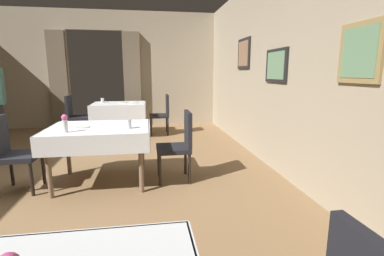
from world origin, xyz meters
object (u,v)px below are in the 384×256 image
(glass_far_d, at_px, (103,100))
(glass_mid_c, at_px, (129,124))
(plate_far_c, at_px, (133,104))
(plate_mid_b, at_px, (81,127))
(plate_far_a, at_px, (134,101))
(flower_vase_mid, at_px, (65,123))
(dining_table_far, at_px, (119,108))
(chair_mid_left, at_px, (11,150))
(plate_far_b, at_px, (124,103))
(chair_far_left, at_px, (75,114))
(chair_far_right, at_px, (162,112))
(dining_table_mid, at_px, (100,133))
(chair_mid_right, at_px, (179,142))

(glass_far_d, bearing_deg, glass_mid_c, -76.21)
(plate_far_c, bearing_deg, plate_mid_b, -100.77)
(plate_far_a, bearing_deg, glass_mid_c, -88.72)
(flower_vase_mid, xyz_separation_m, glass_far_d, (-0.08, 3.35, -0.06))
(dining_table_far, bearing_deg, plate_far_c, -29.99)
(chair_mid_left, height_order, plate_far_c, chair_mid_left)
(dining_table_far, distance_m, plate_far_b, 0.16)
(chair_far_left, bearing_deg, chair_far_right, -0.23)
(dining_table_far, bearing_deg, plate_mid_b, -93.86)
(dining_table_mid, xyz_separation_m, chair_far_right, (0.95, 2.89, -0.15))
(dining_table_mid, bearing_deg, dining_table_far, 90.50)
(glass_far_d, bearing_deg, chair_far_left, -165.95)
(dining_table_mid, xyz_separation_m, dining_table_far, (-0.02, 2.86, -0.02))
(chair_mid_right, height_order, chair_far_right, same)
(glass_mid_c, xyz_separation_m, plate_far_b, (-0.31, 3.08, -0.05))
(glass_mid_c, relative_size, plate_far_c, 0.49)
(chair_far_left, xyz_separation_m, glass_far_d, (0.59, 0.15, 0.29))
(chair_far_right, bearing_deg, chair_mid_left, -123.22)
(plate_mid_b, bearing_deg, chair_far_left, 105.08)
(plate_far_b, relative_size, plate_far_c, 0.89)
(chair_mid_right, relative_size, glass_mid_c, 8.38)
(chair_far_left, relative_size, plate_far_c, 4.10)
(flower_vase_mid, bearing_deg, plate_mid_b, 68.89)
(glass_mid_c, height_order, plate_far_c, glass_mid_c)
(dining_table_far, relative_size, plate_far_b, 5.90)
(dining_table_mid, bearing_deg, plate_far_a, 84.46)
(plate_far_c, bearing_deg, dining_table_mid, -96.25)
(flower_vase_mid, bearing_deg, plate_far_b, 82.84)
(dining_table_far, xyz_separation_m, glass_far_d, (-0.39, 0.19, 0.16))
(dining_table_mid, bearing_deg, glass_far_d, 97.66)
(dining_table_mid, distance_m, plate_far_a, 3.17)
(plate_mid_b, xyz_separation_m, glass_far_d, (-0.19, 3.06, 0.05))
(glass_far_d, bearing_deg, chair_mid_left, -100.89)
(plate_far_b, bearing_deg, dining_table_far, -151.07)
(chair_mid_right, xyz_separation_m, plate_mid_b, (-1.24, 0.04, 0.24))
(chair_mid_right, height_order, flower_vase_mid, flower_vase_mid)
(chair_far_right, bearing_deg, flower_vase_mid, -111.89)
(dining_table_mid, relative_size, flower_vase_mid, 6.03)
(glass_mid_c, distance_m, glass_far_d, 3.32)
(chair_far_left, bearing_deg, glass_mid_c, -65.77)
(chair_far_left, distance_m, glass_mid_c, 3.38)
(glass_mid_c, distance_m, plate_far_a, 3.33)
(dining_table_mid, relative_size, dining_table_far, 1.07)
(plate_far_c, bearing_deg, glass_mid_c, -88.23)
(chair_mid_right, xyz_separation_m, plate_far_b, (-0.95, 2.96, 0.24))
(plate_mid_b, bearing_deg, chair_mid_right, -1.86)
(chair_far_left, distance_m, plate_far_b, 1.10)
(plate_mid_b, bearing_deg, chair_far_right, 68.04)
(chair_mid_left, bearing_deg, glass_far_d, 79.11)
(dining_table_far, relative_size, chair_far_left, 1.28)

